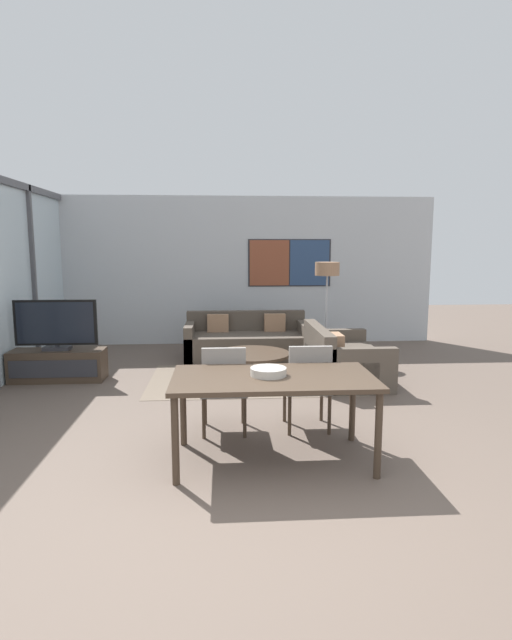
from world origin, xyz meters
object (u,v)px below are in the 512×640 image
object	(u,v)px
television	(56,325)
sofa_main	(247,342)
dining_table	(273,384)
fruit_bowl	(268,371)
sofa_side	(340,361)
dining_chair_left	(224,384)
coffee_table	(252,359)
dining_chair_centre	(308,382)
floor_lamp	(327,275)
tv_console	(58,365)

from	to	relation	value
television	sofa_main	xyz separation A→B (m)	(2.71, 1.30, -0.52)
dining_table	fruit_bowl	size ratio (longest dim) A/B	5.56
sofa_side	dining_chair_left	world-z (taller)	dining_chair_left
fruit_bowl	coffee_table	bearing A→B (deg)	89.65
dining_chair_centre	sofa_side	bearing A→B (deg)	67.46
coffee_table	fruit_bowl	bearing A→B (deg)	-90.35
sofa_main	coffee_table	world-z (taller)	sofa_main
television	floor_lamp	bearing A→B (deg)	16.08
television	sofa_main	distance (m)	3.05
sofa_main	dining_chair_left	size ratio (longest dim) A/B	2.26
coffee_table	dining_chair_left	world-z (taller)	dining_chair_left
fruit_bowl	television	bearing A→B (deg)	133.82
coffee_table	dining_chair_centre	distance (m)	2.07
tv_console	fruit_bowl	distance (m)	3.93
floor_lamp	fruit_bowl	bearing A→B (deg)	-108.64
sofa_main	dining_table	size ratio (longest dim) A/B	1.18
tv_console	floor_lamp	distance (m)	4.36
sofa_side	dining_chair_centre	size ratio (longest dim) A/B	1.73
tv_console	fruit_bowl	xyz separation A→B (m)	(2.69, -2.81, 0.58)
dining_chair_left	dining_chair_centre	xyz separation A→B (m)	(0.85, 0.02, 0.00)
tv_console	dining_table	distance (m)	3.96
tv_console	floor_lamp	xyz separation A→B (m)	(4.03, 1.16, 1.18)
tv_console	sofa_main	xyz separation A→B (m)	(2.71, 1.30, 0.04)
dining_chair_left	television	bearing A→B (deg)	136.91
sofa_side	dining_chair_left	distance (m)	2.55
television	dining_chair_left	xyz separation A→B (m)	(2.31, -2.16, -0.27)
sofa_side	dining_chair_centre	xyz separation A→B (m)	(-0.79, -1.91, 0.25)
dining_table	floor_lamp	world-z (taller)	floor_lamp
sofa_main	dining_table	bearing A→B (deg)	-89.66
dining_chair_left	fruit_bowl	bearing A→B (deg)	-59.32
dining_chair_centre	television	bearing A→B (deg)	145.88
sofa_side	floor_lamp	size ratio (longest dim) A/B	0.97
tv_console	dining_chair_centre	bearing A→B (deg)	-34.11
coffee_table	dining_table	world-z (taller)	dining_table
coffee_table	dining_chair_centre	size ratio (longest dim) A/B	1.18
dining_table	floor_lamp	size ratio (longest dim) A/B	1.08
tv_console	television	distance (m)	0.57
sofa_side	floor_lamp	distance (m)	1.80
dining_chair_left	fruit_bowl	distance (m)	0.80
tv_console	sofa_side	xyz separation A→B (m)	(3.95, -0.23, 0.04)
coffee_table	floor_lamp	distance (m)	2.15
sofa_side	floor_lamp	bearing A→B (deg)	-3.32
sofa_main	dining_chair_left	bearing A→B (deg)	-96.57
coffee_table	television	bearing A→B (deg)	177.32
television	sofa_side	world-z (taller)	television
sofa_main	sofa_side	world-z (taller)	same
coffee_table	fruit_bowl	xyz separation A→B (m)	(-0.02, -2.68, 0.51)
dining_table	floor_lamp	xyz separation A→B (m)	(1.30, 3.99, 0.71)
sofa_main	sofa_side	distance (m)	1.97
sofa_side	dining_table	world-z (taller)	dining_table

